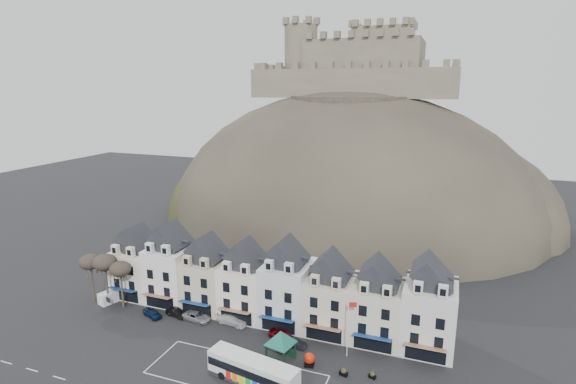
% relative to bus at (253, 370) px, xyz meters
% --- Properties ---
extents(ground, '(300.00, 300.00, 0.00)m').
position_rel_bus_xyz_m(ground, '(-4.75, -0.39, -1.83)').
color(ground, black).
rests_on(ground, ground).
extents(coach_bay_markings, '(22.00, 7.50, 0.01)m').
position_rel_bus_xyz_m(coach_bay_markings, '(-2.75, 0.86, -1.83)').
color(coach_bay_markings, silver).
rests_on(coach_bay_markings, ground).
extents(townhouse_terrace, '(54.40, 9.35, 11.80)m').
position_rel_bus_xyz_m(townhouse_terrace, '(-4.61, 15.58, 3.47)').
color(townhouse_terrace, white).
rests_on(townhouse_terrace, ground).
extents(castle_hill, '(100.00, 76.00, 68.00)m').
position_rel_bus_xyz_m(castle_hill, '(-3.50, 68.56, -1.72)').
color(castle_hill, '#312C26').
rests_on(castle_hill, ground).
extents(castle, '(50.20, 22.20, 22.00)m').
position_rel_bus_xyz_m(castle, '(-4.24, 75.54, 38.36)').
color(castle, '#655E4D').
rests_on(castle, ground).
extents(tree_left_far, '(3.61, 3.61, 8.24)m').
position_rel_bus_xyz_m(tree_left_far, '(-33.75, 10.11, 5.07)').
color(tree_left_far, '#31261F').
rests_on(tree_left_far, ground).
extents(tree_left_mid, '(3.78, 3.78, 8.64)m').
position_rel_bus_xyz_m(tree_left_mid, '(-30.75, 10.11, 5.41)').
color(tree_left_mid, '#31261F').
rests_on(tree_left_mid, ground).
extents(tree_left_near, '(3.43, 3.43, 7.84)m').
position_rel_bus_xyz_m(tree_left_near, '(-27.75, 10.11, 4.73)').
color(tree_left_near, '#31261F').
rests_on(tree_left_near, ground).
extents(bus, '(12.02, 4.68, 3.31)m').
position_rel_bus_xyz_m(bus, '(0.00, 0.00, 0.00)').
color(bus, '#262628').
rests_on(bus, ground).
extents(bus_shelter, '(6.53, 6.53, 4.24)m').
position_rel_bus_xyz_m(bus_shelter, '(1.39, 5.55, 1.46)').
color(bus_shelter, black).
rests_on(bus_shelter, ground).
extents(red_buoy, '(1.43, 1.43, 1.77)m').
position_rel_bus_xyz_m(red_buoy, '(5.25, 5.78, -0.92)').
color(red_buoy, black).
rests_on(red_buoy, ground).
extents(flagpole, '(1.10, 0.46, 8.03)m').
position_rel_bus_xyz_m(flagpole, '(9.34, 9.55, 2.75)').
color(flagpole, silver).
rests_on(flagpole, ground).
extents(white_van, '(2.91, 4.44, 1.87)m').
position_rel_bus_xyz_m(white_van, '(-30.90, 11.06, -0.89)').
color(white_van, white).
rests_on(white_van, ground).
extents(planter_west, '(1.12, 0.75, 1.03)m').
position_rel_bus_xyz_m(planter_west, '(9.83, 5.33, -1.34)').
color(planter_west, black).
rests_on(planter_west, ground).
extents(planter_east, '(0.98, 0.70, 0.89)m').
position_rel_bus_xyz_m(planter_east, '(13.25, 6.05, -1.40)').
color(planter_east, black).
rests_on(planter_east, ground).
extents(car_navy, '(3.94, 2.73, 1.25)m').
position_rel_bus_xyz_m(car_navy, '(-21.38, 9.11, -1.21)').
color(car_navy, '#0B1939').
rests_on(car_navy, ground).
extents(car_black, '(3.90, 2.04, 1.22)m').
position_rel_bus_xyz_m(car_black, '(-17.93, 10.54, -1.22)').
color(car_black, black).
rests_on(car_black, ground).
extents(car_silver, '(4.76, 2.71, 1.27)m').
position_rel_bus_xyz_m(car_silver, '(-14.35, 10.57, -1.19)').
color(car_silver, '#93959A').
rests_on(car_silver, ground).
extents(car_white, '(5.19, 2.58, 1.45)m').
position_rel_bus_xyz_m(car_white, '(-8.83, 11.61, -1.11)').
color(car_white, silver).
rests_on(car_white, ground).
extents(car_maroon, '(4.78, 2.99, 1.52)m').
position_rel_bus_xyz_m(car_maroon, '(0.05, 9.97, -1.07)').
color(car_maroon, '#51040C').
rests_on(car_maroon, ground).
extents(car_charcoal, '(3.79, 1.63, 1.21)m').
position_rel_bus_xyz_m(car_charcoal, '(1.92, 9.11, -1.22)').
color(car_charcoal, black).
rests_on(car_charcoal, ground).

